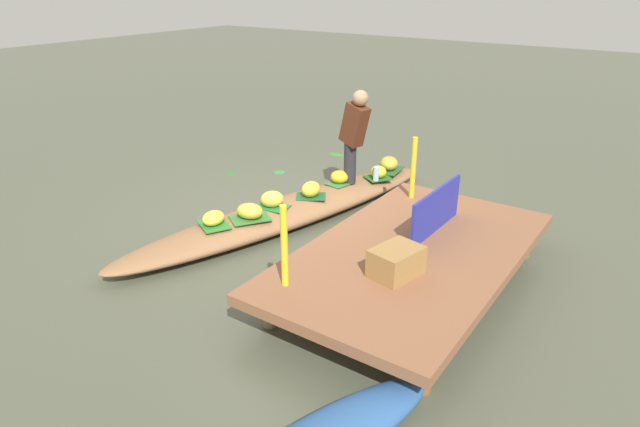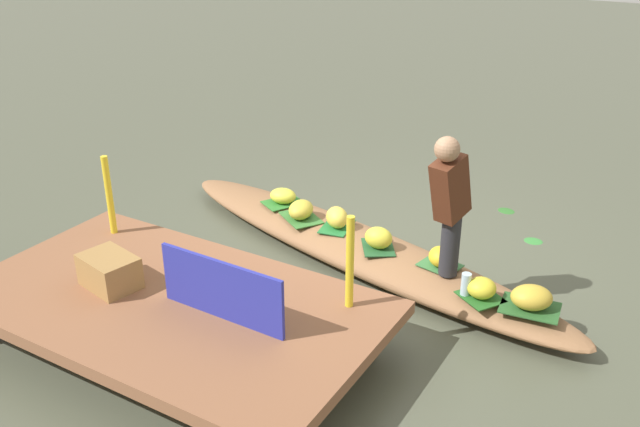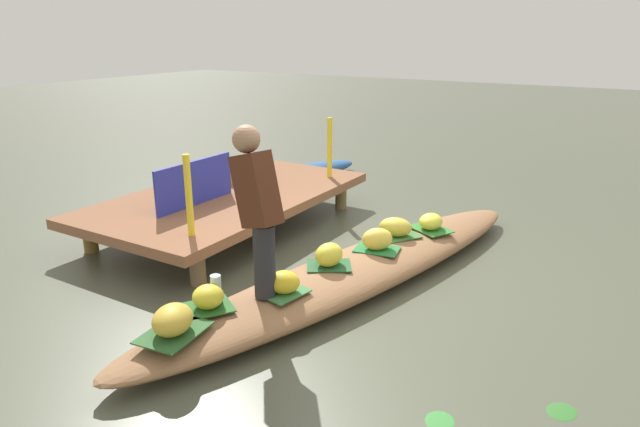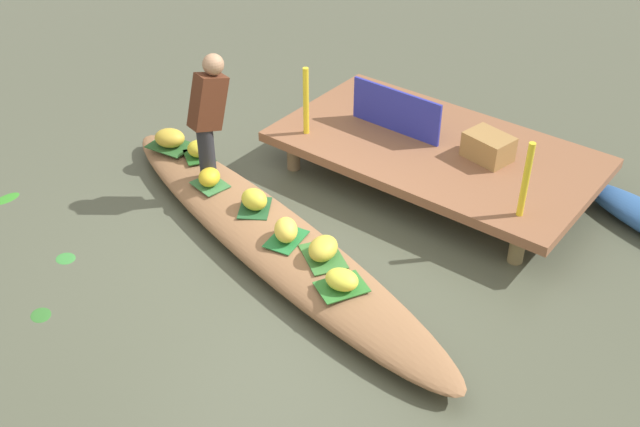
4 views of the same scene
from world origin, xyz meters
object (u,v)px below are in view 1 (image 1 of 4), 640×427
(banana_bunch_3, at_px, (389,163))
(vendor_person, at_px, (354,132))
(banana_bunch_5, at_px, (272,199))
(water_bottle, at_px, (376,174))
(vendor_boat, at_px, (289,212))
(market_banner, at_px, (436,210))
(banana_bunch_0, at_px, (311,189))
(banana_bunch_4, at_px, (213,218))
(banana_bunch_2, at_px, (378,172))
(banana_bunch_6, at_px, (339,177))
(banana_bunch_1, at_px, (250,211))
(produce_crate, at_px, (396,262))

(banana_bunch_3, relative_size, vendor_person, 0.25)
(banana_bunch_5, relative_size, water_bottle, 1.40)
(vendor_boat, relative_size, market_banner, 4.48)
(banana_bunch_0, distance_m, banana_bunch_4, 1.36)
(banana_bunch_0, xyz_separation_m, banana_bunch_2, (-1.08, 0.35, -0.01))
(banana_bunch_0, relative_size, banana_bunch_3, 0.82)
(banana_bunch_4, bearing_deg, vendor_person, 163.65)
(banana_bunch_2, height_order, banana_bunch_5, banana_bunch_5)
(vendor_boat, distance_m, vendor_person, 1.33)
(banana_bunch_5, height_order, banana_bunch_6, banana_bunch_5)
(banana_bunch_4, height_order, market_banner, market_banner)
(banana_bunch_5, distance_m, vendor_person, 1.42)
(market_banner, bearing_deg, vendor_person, -122.10)
(banana_bunch_6, relative_size, water_bottle, 1.21)
(vendor_person, bearing_deg, banana_bunch_3, 170.54)
(banana_bunch_3, xyz_separation_m, vendor_person, (0.76, -0.13, 0.61))
(banana_bunch_1, height_order, banana_bunch_4, banana_bunch_1)
(banana_bunch_6, relative_size, market_banner, 0.23)
(banana_bunch_6, bearing_deg, vendor_boat, -9.77)
(banana_bunch_5, distance_m, market_banner, 2.01)
(banana_bunch_0, xyz_separation_m, banana_bunch_5, (0.53, -0.18, 0.00))
(banana_bunch_3, relative_size, market_banner, 0.30)
(banana_bunch_1, relative_size, banana_bunch_4, 1.12)
(banana_bunch_3, distance_m, banana_bunch_5, 2.05)
(vendor_boat, xyz_separation_m, banana_bunch_6, (-0.90, 0.16, 0.22))
(banana_bunch_2, height_order, market_banner, market_banner)
(banana_bunch_3, bearing_deg, produce_crate, 29.04)
(banana_bunch_0, height_order, water_bottle, banana_bunch_0)
(banana_bunch_4, bearing_deg, vendor_boat, 164.60)
(banana_bunch_1, height_order, market_banner, market_banner)
(vendor_boat, xyz_separation_m, market_banner, (0.06, 1.92, 0.51))
(banana_bunch_5, height_order, market_banner, market_banner)
(banana_bunch_4, relative_size, banana_bunch_5, 1.01)
(banana_bunch_1, xyz_separation_m, banana_bunch_6, (-1.55, 0.21, -0.00))
(vendor_boat, relative_size, banana_bunch_2, 20.53)
(banana_bunch_2, distance_m, banana_bunch_6, 0.57)
(banana_bunch_0, xyz_separation_m, banana_bunch_6, (-0.61, 0.03, -0.01))
(banana_bunch_0, height_order, produce_crate, produce_crate)
(banana_bunch_6, height_order, water_bottle, water_bottle)
(banana_bunch_1, height_order, banana_bunch_5, banana_bunch_5)
(vendor_person, distance_m, water_bottle, 0.69)
(banana_bunch_1, xyz_separation_m, banana_bunch_5, (-0.41, -0.00, 0.01))
(banana_bunch_4, relative_size, water_bottle, 1.42)
(water_bottle, relative_size, produce_crate, 0.45)
(banana_bunch_3, bearing_deg, water_bottle, 8.32)
(banana_bunch_4, height_order, vendor_person, vendor_person)
(banana_bunch_2, bearing_deg, banana_bunch_0, -18.15)
(produce_crate, bearing_deg, market_banner, -175.09)
(banana_bunch_1, relative_size, produce_crate, 0.71)
(banana_bunch_0, xyz_separation_m, banana_bunch_1, (0.94, -0.18, -0.01))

